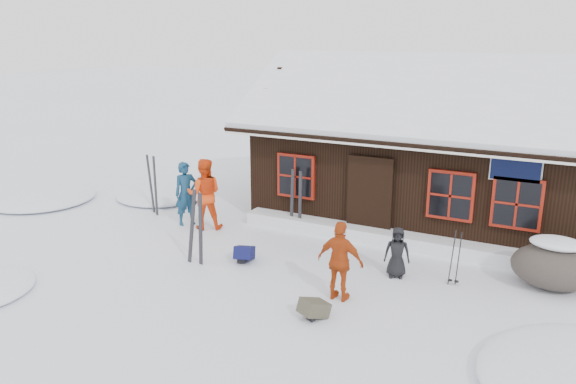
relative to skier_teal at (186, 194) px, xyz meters
name	(u,v)px	position (x,y,z in m)	size (l,w,h in m)	color
ground	(291,266)	(3.72, -1.26, -0.84)	(120.00, 120.00, 0.00)	white
mountain_hut	(422,158)	(5.22, 3.73, 0.74)	(8.90, 6.09, 4.42)	black
snow_drift	(390,238)	(5.22, 0.99, -0.66)	(7.60, 0.60, 0.35)	white
snow_mounds	(391,251)	(5.37, 0.61, -0.84)	(20.60, 13.20, 0.48)	white
skier_teal	(186,194)	(0.00, 0.00, 0.00)	(0.61, 0.40, 1.68)	navy
skier_orange_left	(204,194)	(0.61, -0.04, 0.08)	(0.90, 0.70, 1.84)	#E94210
skier_orange_right	(340,261)	(5.24, -2.22, -0.06)	(0.91, 0.38, 1.55)	#B03D12
skier_crouched	(397,252)	(5.89, -0.72, -0.30)	(0.53, 0.34, 1.07)	black
boulder	(554,265)	(8.80, 0.17, -0.36)	(1.62, 1.22, 0.94)	#463E38
ski_pair_left	(196,229)	(1.84, -2.07, -0.02)	(0.56, 0.21, 1.73)	black
ski_pair_mid	(153,186)	(-1.39, 0.33, -0.04)	(0.46, 0.22, 1.70)	black
ski_pair_right	(296,201)	(2.74, 0.94, -0.08)	(0.40, 0.13, 1.62)	black
ski_poles	(455,259)	(7.03, -0.57, -0.28)	(0.21, 0.10, 1.19)	black
backpack_blue	(244,255)	(2.67, -1.47, -0.70)	(0.39, 0.51, 0.28)	#0F1141
backpack_olive	(314,311)	(5.11, -3.11, -0.71)	(0.37, 0.48, 0.26)	#433E30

